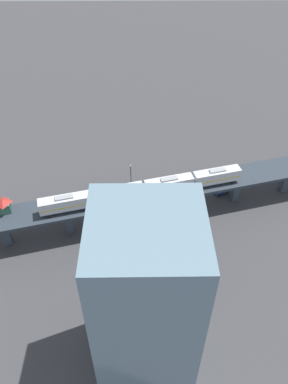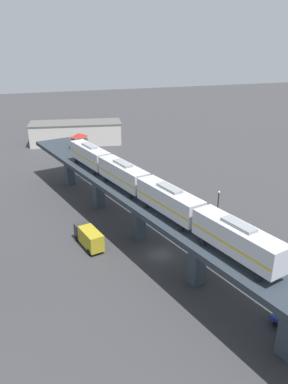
{
  "view_description": "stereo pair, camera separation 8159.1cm",
  "coord_description": "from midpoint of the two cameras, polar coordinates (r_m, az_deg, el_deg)",
  "views": [
    {
      "loc": [
        -69.54,
        3.03,
        70.42
      ],
      "look_at": [
        -2.0,
        2.15,
        10.09
      ],
      "focal_mm": 35.0,
      "sensor_mm": 36.0,
      "label": 1
    },
    {
      "loc": [
        -18.19,
        -46.99,
        31.44
      ],
      "look_at": [
        -2.0,
        2.15,
        10.09
      ],
      "focal_mm": 35.0,
      "sensor_mm": 36.0,
      "label": 2
    }
  ],
  "objects": [
    {
      "name": "ground_plane",
      "position": [
        70.72,
        34.08,
        -28.62
      ],
      "size": [
        400.0,
        400.0,
        0.0
      ],
      "primitive_type": "plane",
      "color": "#38383A"
    },
    {
      "name": "elevated_viaduct",
      "position": [
        65.6,
        35.75,
        -24.45
      ],
      "size": [
        31.02,
        91.2,
        8.59
      ],
      "color": "#283039",
      "rests_on": "ground"
    },
    {
      "name": "subway_train",
      "position": [
        62.6,
        33.6,
        -21.6
      ],
      "size": [
        15.1,
        48.93,
        4.45
      ],
      "color": "silver",
      "rests_on": "elevated_viaduct"
    },
    {
      "name": "signal_hut",
      "position": [
        79.15,
        13.14,
        -9.05
      ],
      "size": [
        3.92,
        3.92,
        3.4
      ],
      "color": "#33604C",
      "rests_on": "elevated_viaduct"
    },
    {
      "name": "street_car_green",
      "position": [
        80.77,
        31.35,
        -19.74
      ],
      "size": [
        3.0,
        4.73,
        1.89
      ],
      "color": "#1E6638",
      "rests_on": "ground"
    },
    {
      "name": "street_car_white",
      "position": [
        74.99,
        42.52,
        -26.71
      ],
      "size": [
        2.77,
        4.7,
        1.89
      ],
      "color": "silver",
      "rests_on": "ground"
    },
    {
      "name": "delivery_truck",
      "position": [
        65.94,
        23.66,
        -28.28
      ],
      "size": [
        3.84,
        7.52,
        3.2
      ],
      "color": "#333338",
      "rests_on": "ground"
    },
    {
      "name": "street_lamp",
      "position": [
        78.58,
        37.66,
        -19.69
      ],
      "size": [
        0.44,
        0.44,
        6.94
      ],
      "color": "black",
      "rests_on": "ground"
    },
    {
      "name": "warehouse_building",
      "position": [
        112.86,
        5.34,
        -2.58
      ],
      "size": [
        29.86,
        14.82,
        6.8
      ],
      "color": "beige",
      "rests_on": "ground"
    }
  ]
}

